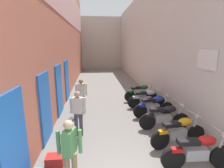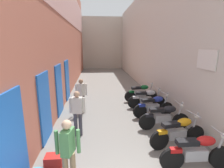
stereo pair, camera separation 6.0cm
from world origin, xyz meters
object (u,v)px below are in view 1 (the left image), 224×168
(motorcycle_nearest, at_px, (199,151))
(pedestrian_by_doorway, at_px, (70,149))
(motorcycle_fourth, at_px, (154,105))
(pedestrian_further_down, at_px, (81,93))
(motorcycle_fifth, at_px, (147,98))
(motorcycle_sixth, at_px, (141,92))
(pedestrian_mid_alley, at_px, (78,110))
(motorcycle_third, at_px, (165,116))
(plastic_crate, at_px, (55,161))
(motorcycle_second, at_px, (179,131))

(motorcycle_nearest, bearing_deg, pedestrian_by_doorway, -175.08)
(motorcycle_fourth, height_order, pedestrian_further_down, pedestrian_further_down)
(motorcycle_fifth, bearing_deg, pedestrian_by_doorway, -123.61)
(motorcycle_sixth, height_order, pedestrian_mid_alley, pedestrian_mid_alley)
(motorcycle_fifth, xyz_separation_m, pedestrian_further_down, (-3.11, -0.33, 0.42))
(motorcycle_nearest, bearing_deg, motorcycle_third, 90.00)
(motorcycle_nearest, height_order, motorcycle_fifth, same)
(motorcycle_third, relative_size, pedestrian_further_down, 1.18)
(pedestrian_by_doorway, height_order, plastic_crate, pedestrian_by_doorway)
(motorcycle_nearest, relative_size, motorcycle_second, 1.01)
(motorcycle_fifth, distance_m, pedestrian_by_doorway, 5.51)
(motorcycle_nearest, xyz_separation_m, motorcycle_sixth, (-0.00, 5.38, 0.00))
(motorcycle_fourth, height_order, motorcycle_fifth, same)
(motorcycle_second, height_order, motorcycle_third, same)
(pedestrian_mid_alley, xyz_separation_m, pedestrian_further_down, (-0.04, 2.04, 0.00))
(pedestrian_by_doorway, height_order, pedestrian_mid_alley, same)
(pedestrian_by_doorway, bearing_deg, pedestrian_further_down, 90.90)
(pedestrian_further_down, bearing_deg, motorcycle_fourth, -13.11)
(pedestrian_by_doorway, bearing_deg, plastic_crate, 124.78)
(motorcycle_second, distance_m, pedestrian_further_down, 4.33)
(motorcycle_fifth, bearing_deg, pedestrian_mid_alley, -142.40)
(motorcycle_fourth, relative_size, pedestrian_further_down, 1.17)
(pedestrian_by_doorway, bearing_deg, motorcycle_third, 37.88)
(motorcycle_second, bearing_deg, pedestrian_by_doorway, -157.45)
(motorcycle_fifth, relative_size, pedestrian_by_doorway, 1.18)
(motorcycle_fourth, relative_size, motorcycle_sixth, 1.00)
(motorcycle_sixth, xyz_separation_m, pedestrian_by_doorway, (-3.04, -5.64, 0.42))
(pedestrian_mid_alley, relative_size, plastic_crate, 3.57)
(motorcycle_fifth, xyz_separation_m, motorcycle_sixth, (-0.00, 1.07, 0.00))
(motorcycle_third, xyz_separation_m, motorcycle_fourth, (-0.00, 1.16, 0.00))
(motorcycle_fourth, distance_m, motorcycle_sixth, 2.11)
(motorcycle_nearest, height_order, plastic_crate, motorcycle_nearest)
(plastic_crate, bearing_deg, motorcycle_fourth, 38.12)
(motorcycle_second, xyz_separation_m, pedestrian_mid_alley, (-3.07, 0.95, 0.42))
(motorcycle_nearest, height_order, motorcycle_third, same)
(motorcycle_nearest, distance_m, motorcycle_third, 2.10)
(motorcycle_fifth, distance_m, motorcycle_sixth, 1.07)
(motorcycle_fourth, xyz_separation_m, plastic_crate, (-3.56, -2.79, -0.36))
(motorcycle_second, distance_m, pedestrian_mid_alley, 3.24)
(motorcycle_third, distance_m, motorcycle_sixth, 3.28)
(pedestrian_by_doorway, relative_size, pedestrian_mid_alley, 1.00)
(motorcycle_nearest, distance_m, plastic_crate, 3.60)
(motorcycle_fifth, bearing_deg, motorcycle_nearest, -90.00)
(motorcycle_third, height_order, pedestrian_mid_alley, pedestrian_mid_alley)
(motorcycle_fourth, distance_m, plastic_crate, 4.53)
(motorcycle_sixth, bearing_deg, motorcycle_nearest, -90.00)
(pedestrian_by_doorway, bearing_deg, pedestrian_mid_alley, 90.82)
(pedestrian_further_down, bearing_deg, motorcycle_sixth, 24.10)
(motorcycle_second, height_order, motorcycle_sixth, same)
(motorcycle_nearest, xyz_separation_m, plastic_crate, (-3.56, 0.48, -0.36))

